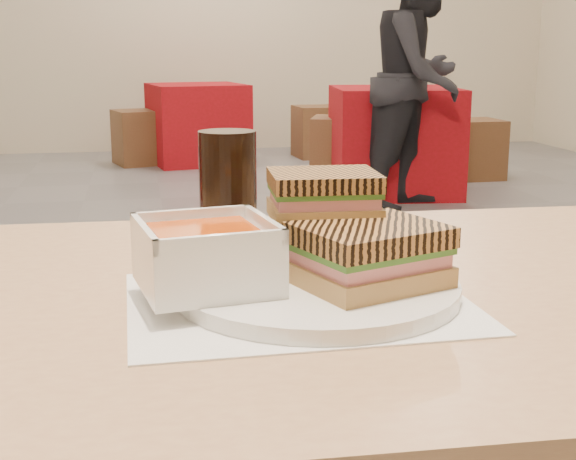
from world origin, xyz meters
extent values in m
cube|color=tan|center=(0.15, -1.97, 0.73)|extent=(1.22, 0.74, 0.03)
cube|color=white|center=(0.02, -2.02, 0.75)|extent=(0.33, 0.26, 0.00)
cylinder|color=white|center=(0.04, -2.00, 0.76)|extent=(0.28, 0.28, 0.02)
cube|color=white|center=(-0.07, -2.00, 0.79)|extent=(0.14, 0.14, 0.05)
cube|color=#D64613|center=(-0.07, -2.00, 0.82)|extent=(0.11, 0.11, 0.01)
cube|color=white|center=(-0.01, -1.99, 0.83)|extent=(0.03, 0.12, 0.01)
cube|color=white|center=(-0.13, -2.01, 0.83)|extent=(0.03, 0.12, 0.01)
cube|color=white|center=(-0.08, -1.94, 0.83)|extent=(0.12, 0.03, 0.01)
cube|color=white|center=(-0.06, -2.06, 0.83)|extent=(0.12, 0.03, 0.01)
cube|color=#AB8A49|center=(0.09, -2.02, 0.78)|extent=(0.16, 0.15, 0.02)
cube|color=pink|center=(0.09, -2.02, 0.79)|extent=(0.15, 0.14, 0.01)
cube|color=#386B23|center=(0.09, -2.02, 0.80)|extent=(0.16, 0.15, 0.01)
cube|color=olive|center=(0.09, -2.02, 0.82)|extent=(0.16, 0.15, 0.02)
cube|color=#AB8A49|center=(0.06, -1.94, 0.83)|extent=(0.12, 0.10, 0.02)
cube|color=pink|center=(0.06, -1.94, 0.84)|extent=(0.11, 0.09, 0.01)
cube|color=#386B23|center=(0.06, -1.94, 0.85)|extent=(0.11, 0.10, 0.01)
cube|color=olive|center=(0.06, -1.94, 0.86)|extent=(0.12, 0.10, 0.02)
cylinder|color=black|center=(-0.03, -1.81, 0.82)|extent=(0.07, 0.07, 0.15)
cube|color=#9C0A14|center=(1.59, 2.41, 0.36)|extent=(0.91, 0.91, 0.72)
cube|color=#9C0A14|center=(0.38, 4.11, 0.34)|extent=(0.88, 0.88, 0.68)
cube|color=brown|center=(1.34, 2.83, 0.24)|extent=(0.55, 0.55, 0.49)
cube|color=brown|center=(2.38, 2.89, 0.22)|extent=(0.41, 0.41, 0.45)
cube|color=brown|center=(-0.11, 4.11, 0.23)|extent=(0.50, 0.50, 0.46)
cube|color=brown|center=(1.49, 4.26, 0.23)|extent=(0.44, 0.44, 0.46)
imported|color=black|center=(1.58, 1.89, 0.80)|extent=(0.99, 0.98, 1.61)
camera|label=1|loc=(-0.13, -2.73, 1.00)|focal=49.02mm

